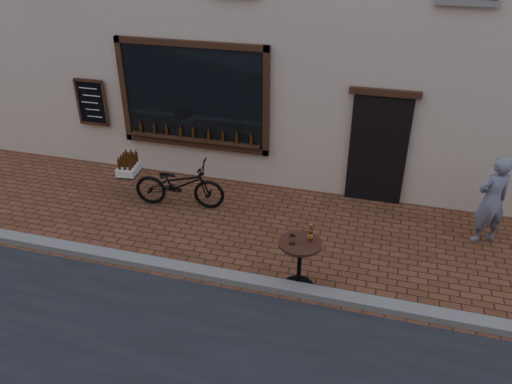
# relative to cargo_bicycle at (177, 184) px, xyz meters

# --- Properties ---
(ground) EXTENTS (90.00, 90.00, 0.00)m
(ground) POSITION_rel_cargo_bicycle_xyz_m (1.80, -2.18, -0.48)
(ground) COLOR #552E1B
(ground) RESTS_ON ground
(kerb) EXTENTS (90.00, 0.25, 0.12)m
(kerb) POSITION_rel_cargo_bicycle_xyz_m (1.80, -1.98, -0.42)
(kerb) COLOR slate
(kerb) RESTS_ON ground
(cargo_bicycle) EXTENTS (2.13, 0.85, 1.01)m
(cargo_bicycle) POSITION_rel_cargo_bicycle_xyz_m (0.00, 0.00, 0.00)
(cargo_bicycle) COLOR black
(cargo_bicycle) RESTS_ON ground
(bistro_table) EXTENTS (0.66, 0.66, 1.13)m
(bistro_table) POSITION_rel_cargo_bicycle_xyz_m (2.81, -1.83, 0.12)
(bistro_table) COLOR black
(bistro_table) RESTS_ON ground
(pedestrian) EXTENTS (0.71, 0.62, 1.64)m
(pedestrian) POSITION_rel_cargo_bicycle_xyz_m (5.70, 0.33, 0.34)
(pedestrian) COLOR slate
(pedestrian) RESTS_ON ground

